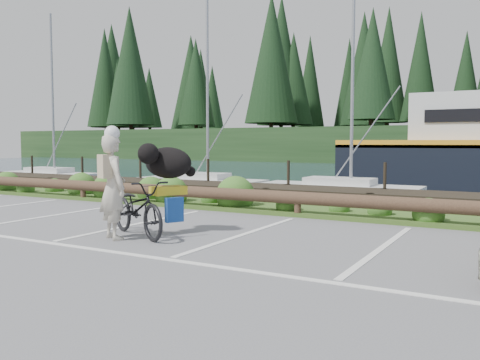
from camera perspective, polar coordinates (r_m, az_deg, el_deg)
name	(u,v)px	position (r m, az deg, el deg)	size (l,w,h in m)	color
ground	(183,255)	(8.07, -6.44, -8.32)	(72.00, 72.00, 0.00)	#5B5B5E
vegetation_strip	(309,211)	(12.68, 7.71, -3.51)	(34.00, 1.60, 0.10)	#3D5B21
log_rail	(298,217)	(12.05, 6.48, -4.15)	(32.00, 0.30, 0.60)	#443021
bicycle	(138,208)	(9.67, -11.43, -3.11)	(0.70, 2.01, 1.06)	black
cyclist	(113,187)	(9.44, -14.06, -0.78)	(0.69, 0.45, 1.90)	#BAB19E
dog	(168,163)	(9.88, -8.10, 1.93)	(1.05, 0.51, 0.60)	black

